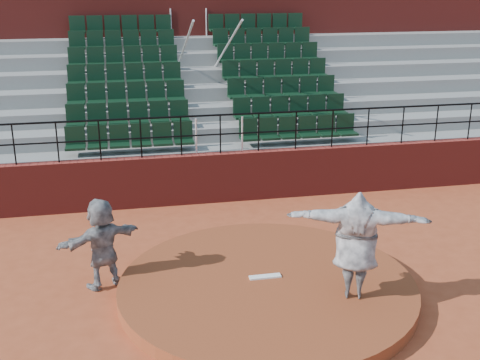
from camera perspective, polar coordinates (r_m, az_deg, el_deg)
The scene contains 9 objects.
ground at distance 11.42m, azimuth 2.56°, elevation -10.66°, with size 90.00×90.00×0.00m, color #A44525.
pitchers_mound at distance 11.36m, azimuth 2.57°, elevation -10.11°, with size 5.50×5.50×0.25m, color brown.
pitching_rubber at distance 11.42m, azimuth 2.39°, elevation -9.14°, with size 0.60×0.15×0.03m, color white.
boundary_wall at distance 15.65m, azimuth -1.83°, elevation 0.28°, with size 24.00×0.30×1.30m, color maroon.
wall_railing at distance 15.27m, azimuth -1.89°, elevation 5.19°, with size 24.04×0.05×1.03m.
seating_deck at distance 18.92m, azimuth -3.75°, elevation 5.98°, with size 24.00×5.97×4.63m.
press_box_facade at distance 22.47m, azimuth -5.31°, elevation 13.41°, with size 24.00×3.00×7.10m, color maroon.
pitcher at distance 10.58m, azimuth 10.94°, elevation -6.05°, with size 2.40×0.65×1.95m, color black.
fielder at distance 11.57m, azimuth -12.95°, elevation -5.86°, with size 1.63×0.52×1.76m, color black.
Camera 1 is at (-2.48, -9.64, 5.60)m, focal length 45.00 mm.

